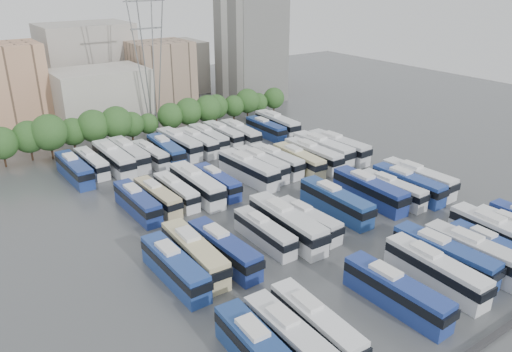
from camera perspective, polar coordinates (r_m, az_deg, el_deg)
ground at (r=73.10m, az=3.44°, el=-3.84°), size 220.00×220.00×0.00m
parapet at (r=55.29m, az=26.07°, el=-15.76°), size 56.00×0.50×0.50m
tree_line at (r=104.26m, az=-12.48°, el=6.41°), size 65.49×7.75×8.47m
city_buildings at (r=129.68m, az=-19.76°, el=10.33°), size 102.00×35.00×20.00m
apartment_tower at (r=133.78m, az=-0.55°, el=14.20°), size 14.00×14.00×26.00m
electricity_pylon at (r=110.64m, az=-12.31°, el=14.91°), size 9.00×6.91×33.83m
bus_r0_s1 at (r=46.91m, az=4.16°, el=-18.19°), size 2.81×12.21×3.82m
bus_r0_s2 at (r=48.96m, az=6.89°, el=-16.39°), size 3.04×11.80×3.67m
bus_r0_s5 at (r=54.35m, az=15.73°, el=-12.60°), size 3.09×12.53×3.91m
bus_r0_s7 at (r=59.02m, az=19.82°, el=-10.08°), size 3.17×12.67×3.95m
bus_r0_s8 at (r=62.08m, az=20.70°, el=-8.48°), size 3.40×12.88×4.00m
bus_r0_s9 at (r=63.58m, az=24.00°, el=-8.21°), size 3.42×13.18×4.10m
bus_r0_s10 at (r=66.40m, az=25.34°, el=-7.45°), size 2.66×10.93×3.41m
bus_r0_s11 at (r=69.16m, az=26.11°, el=-6.05°), size 3.44×13.30×4.14m
bus_r1_s0 at (r=57.03m, az=-9.30°, el=-10.20°), size 2.82×12.24×3.83m
bus_r1_s1 at (r=59.02m, az=-7.05°, el=-8.74°), size 3.22×12.83×4.00m
bus_r1_s2 at (r=59.70m, az=-3.70°, el=-8.28°), size 3.20×12.42×3.87m
bus_r1_s4 at (r=63.53m, az=0.97°, el=-6.41°), size 2.53×10.98×3.44m
bus_r1_s5 at (r=64.86m, az=3.55°, el=-5.38°), size 3.39×13.78×4.30m
bus_r1_s6 at (r=66.82m, az=5.94°, el=-4.99°), size 2.84×11.06×3.44m
bus_r1_s8 at (r=71.77m, az=9.11°, el=-2.87°), size 3.03×12.94×4.05m
bus_r1_s10 at (r=76.22m, az=12.84°, el=-1.56°), size 3.25×13.28×4.14m
bus_r1_s11 at (r=77.95m, az=15.26°, el=-1.47°), size 2.86×11.57×3.61m
bus_r1_s12 at (r=80.12m, az=16.97°, el=-0.88°), size 2.88×12.48×3.90m
bus_r1_s13 at (r=82.73m, az=18.06°, el=-0.25°), size 3.15×12.74×3.97m
bus_r2_s1 at (r=73.09m, az=-13.41°, el=-2.89°), size 2.67×11.74×3.67m
bus_r2_s2 at (r=74.35m, az=-11.21°, el=-2.32°), size 2.84×11.22×3.49m
bus_r2_s3 at (r=75.79m, az=-9.11°, el=-1.70°), size 2.42×10.96×3.44m
bus_r2_s4 at (r=76.75m, az=-6.79°, el=-0.95°), size 3.07×13.29×4.16m
bus_r2_s5 at (r=78.40m, az=-4.47°, el=-0.61°), size 2.47×11.06×3.46m
bus_r2_s7 at (r=82.13m, az=-0.90°, el=0.83°), size 3.58×13.43×4.17m
bus_r2_s8 at (r=84.65m, az=0.57°, el=1.40°), size 3.19×12.44×3.87m
bus_r2_s9 at (r=86.41m, az=2.34°, el=1.80°), size 3.19×12.17×3.78m
bus_r2_s10 at (r=86.91m, az=4.89°, el=1.86°), size 3.06×12.17×3.79m
bus_r2_s11 at (r=89.14m, az=6.52°, el=2.42°), size 3.02×12.92×4.04m
bus_r2_s12 at (r=92.04m, az=7.63°, el=3.10°), size 3.33×13.69×4.27m
bus_r2_s13 at (r=93.64m, az=9.38°, el=3.33°), size 3.62×13.68×4.25m
bus_r3_s0 at (r=87.82m, az=-20.05°, el=0.77°), size 2.99×12.35×3.86m
bus_r3_s1 at (r=90.33m, az=-18.27°, el=1.47°), size 2.79×11.08×3.45m
bus_r3_s2 at (r=89.98m, az=-15.97°, el=1.93°), size 3.07×13.51×4.23m
bus_r3_s3 at (r=91.89m, az=-14.32°, el=2.47°), size 3.02×12.89×4.03m
bus_r3_s4 at (r=91.76m, az=-12.00°, el=2.45°), size 2.89×10.93×3.40m
bus_r3_s5 at (r=92.80m, az=-10.26°, el=2.96°), size 3.32×12.43×3.86m
bus_r3_s6 at (r=95.54m, az=-8.78°, el=3.71°), size 3.26×13.11×4.09m
bus_r3_s7 at (r=96.29m, az=-6.79°, el=3.87°), size 3.04×12.16×3.79m
bus_r3_s8 at (r=98.51m, az=-5.46°, el=4.36°), size 2.79×12.05×3.77m
bus_r3_s9 at (r=100.67m, az=-3.81°, el=4.79°), size 2.66×11.76×3.68m
bus_r3_s10 at (r=100.84m, az=-1.82°, el=4.91°), size 3.30×12.40×3.85m
bus_r3_s12 at (r=104.45m, az=1.12°, el=5.46°), size 2.50×11.40×3.57m
bus_r3_s13 at (r=106.99m, az=2.42°, el=6.00°), size 3.36×13.12×4.09m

